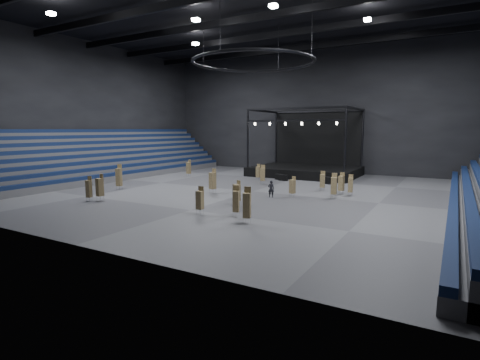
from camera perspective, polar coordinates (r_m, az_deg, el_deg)
The scene contains 31 objects.
floor at distance 38.85m, azimuth 1.94°, elevation -1.74°, with size 50.00×50.00×0.00m, color #4F4E51.
ceiling at distance 40.05m, azimuth 2.07°, elevation 24.58°, with size 50.00×42.00×0.20m, color black.
wall_back at distance 57.77m, azimuth 11.99°, elevation 10.15°, with size 50.00×0.20×18.00m, color black.
wall_front at distance 22.27m, azimuth -25.13°, elevation 13.75°, with size 50.00×0.20×18.00m, color black.
wall_left at distance 54.78m, azimuth -22.14°, elevation 9.90°, with size 0.20×42.00×18.00m, color black.
bleachers_left at distance 53.32m, azimuth -20.37°, elevation 2.23°, with size 7.20×40.00×6.40m.
stage at distance 53.43m, azimuth 10.18°, elevation 2.30°, with size 14.00×10.00×9.20m.
truss_ring at distance 38.89m, azimuth 2.03°, elevation 17.52°, with size 12.30×12.30×5.15m.
roof_girders at distance 39.82m, azimuth 2.06°, elevation 23.48°, with size 49.00×30.35×0.70m.
floodlights at distance 36.31m, azimuth -1.19°, elevation 24.06°, with size 28.60×16.60×0.25m.
flight_case_left at distance 48.02m, azimuth 6.01°, elevation 0.47°, with size 1.08×0.54×0.72m, color black.
flight_case_mid at distance 47.20m, azimuth 6.62°, elevation 0.34°, with size 1.09×0.55×0.73m, color black.
flight_case_right at distance 45.36m, azimuth 13.06°, elevation -0.04°, with size 1.25×0.63×0.83m, color black.
chair_stack_0 at distance 37.55m, azimuth -4.19°, elevation -0.05°, with size 0.68×0.68×2.49m.
chair_stack_1 at distance 28.42m, azimuth -6.13°, elevation -2.98°, with size 0.50×0.50×2.12m.
chair_stack_2 at distance 51.33m, azimuth -7.84°, elevation 1.87°, with size 0.60×0.60×2.32m.
chair_stack_3 at distance 39.76m, azimuth 12.46°, elevation -0.08°, with size 0.54×0.54×2.09m.
chair_stack_4 at distance 47.35m, azimuth 2.76°, elevation 1.28°, with size 0.44×0.44×2.05m.
chair_stack_5 at distance 27.46m, azimuth -0.61°, elevation -3.19°, with size 0.57×0.57×2.29m.
chair_stack_6 at distance 41.59m, azimuth -17.96°, elevation 0.48°, with size 0.63×0.63×2.76m.
chair_stack_7 at distance 25.46m, azimuth 1.07°, elevation -3.78°, with size 0.61×0.61×2.53m.
chair_stack_8 at distance 37.58m, azimuth 16.49°, elevation -0.69°, with size 0.52×0.52×2.08m.
chair_stack_9 at distance 31.44m, azimuth -0.50°, elevation -1.86°, with size 0.66×0.66×2.15m.
chair_stack_10 at distance 43.74m, azimuth 3.48°, elevation 0.92°, with size 0.65×0.65×2.28m.
chair_stack_11 at distance 38.03m, azimuth 15.19°, elevation -0.44°, with size 0.54×0.54×2.20m.
chair_stack_12 at distance 35.81m, azimuth -20.57°, elevation -0.97°, with size 0.62×0.62×2.42m.
chair_stack_13 at distance 35.70m, azimuth 8.00°, elevation -0.94°, with size 0.57×0.57×1.98m.
chair_stack_14 at distance 36.08m, azimuth -22.04°, elevation -1.18°, with size 0.49×0.49×2.26m.
chair_stack_15 at distance 35.68m, azimuth 14.12°, elevation -0.79°, with size 0.57×0.57×2.38m.
man_center at distance 35.43m, azimuth 4.76°, elevation -1.36°, with size 0.59×0.39×1.61m, color black.
crew_member at distance 33.88m, azimuth -0.52°, elevation -1.85°, with size 0.73×0.57×1.50m, color black.
Camera 1 is at (18.01, -33.83, 6.39)m, focal length 28.00 mm.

